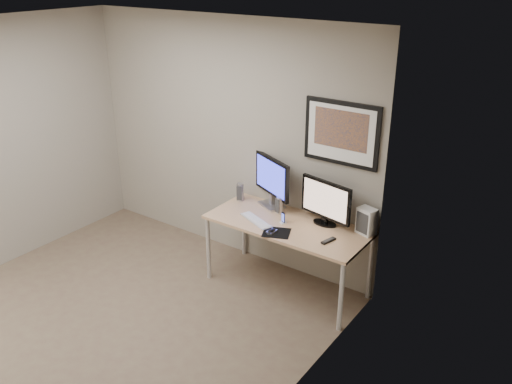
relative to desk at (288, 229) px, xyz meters
The scene contains 14 objects.
floor 1.81m from the desk, 126.53° to the right, with size 3.60×3.60×0.00m, color brown.
room 1.66m from the desk, 137.99° to the right, with size 3.60×3.60×3.60m.
desk is the anchor object (origin of this frame).
framed_art 1.07m from the desk, 43.46° to the left, with size 0.75×0.04×0.60m.
monitor_large 0.56m from the desk, 144.98° to the left, with size 0.54×0.28×0.53m.
monitor_tv 0.47m from the desk, 31.86° to the left, with size 0.57×0.18×0.45m.
speaker_left 0.74m from the desk, 165.94° to the left, with size 0.08×0.08×0.19m, color #A5A5AA.
speaker_right 0.29m from the desk, 141.09° to the left, with size 0.07×0.07×0.17m, color #A5A5AA.
phone_dock 0.13m from the desk, 145.44° to the right, with size 0.05×0.05×0.12m, color black.
keyboard 0.32m from the desk, 154.21° to the right, with size 0.42×0.11×0.01m, color silver.
mousepad 0.24m from the desk, 85.29° to the right, with size 0.25×0.22×0.00m, color black.
mouse 0.27m from the desk, 93.82° to the right, with size 0.06×0.10×0.03m, color black.
remote 0.51m from the desk, 11.23° to the right, with size 0.04×0.16×0.02m, color black.
fan_unit 0.77m from the desk, 19.07° to the left, with size 0.17×0.12×0.26m, color silver.
Camera 1 is at (3.46, -2.68, 3.10)m, focal length 38.00 mm.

